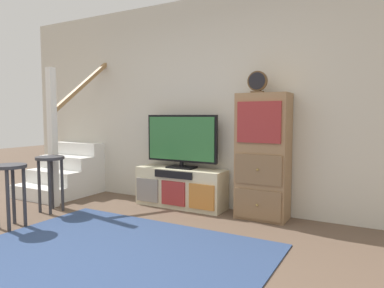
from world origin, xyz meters
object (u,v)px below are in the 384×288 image
(side_cabinet, at_px, (263,157))
(bar_stool_far, at_px, (50,171))
(television, at_px, (181,140))
(media_console, at_px, (181,188))
(desk_clock, at_px, (257,82))
(bar_stool_near, at_px, (10,181))

(side_cabinet, distance_m, bar_stool_far, 2.58)
(bar_stool_far, bearing_deg, television, 37.86)
(media_console, distance_m, desk_clock, 1.66)
(bar_stool_near, height_order, bar_stool_far, bar_stool_far)
(bar_stool_near, distance_m, bar_stool_far, 0.64)
(television, xyz_separation_m, bar_stool_far, (-1.29, -1.00, -0.36))
(bar_stool_far, bearing_deg, media_console, 37.19)
(desk_clock, height_order, bar_stool_far, desk_clock)
(bar_stool_near, relative_size, bar_stool_far, 0.98)
(side_cabinet, bearing_deg, bar_stool_far, -157.47)
(television, xyz_separation_m, bar_stool_near, (-1.14, -1.62, -0.37))
(side_cabinet, bearing_deg, desk_clock, -168.42)
(media_console, distance_m, bar_stool_far, 1.64)
(media_console, relative_size, television, 1.19)
(bar_stool_far, bearing_deg, side_cabinet, 22.53)
(side_cabinet, height_order, bar_stool_far, side_cabinet)
(media_console, xyz_separation_m, bar_stool_far, (-1.29, -0.98, 0.26))
(desk_clock, bearing_deg, television, 178.38)
(television, relative_size, bar_stool_far, 1.48)
(side_cabinet, xyz_separation_m, desk_clock, (-0.07, -0.01, 0.85))
(media_console, distance_m, side_cabinet, 1.19)
(media_console, relative_size, side_cabinet, 0.84)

